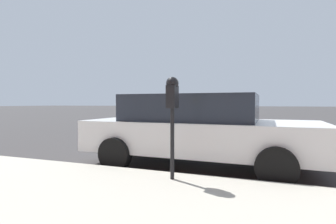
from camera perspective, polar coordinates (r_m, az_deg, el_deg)
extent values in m
plane|color=#3D3A3A|center=(6.42, 15.18, -9.77)|extent=(220.00, 220.00, 0.00)
cylinder|color=black|center=(3.95, 0.94, -6.93)|extent=(0.06, 0.06, 1.07)
cube|color=black|center=(3.91, 0.95, 3.32)|extent=(0.20, 0.14, 0.34)
sphere|color=black|center=(3.92, 0.95, 6.29)|extent=(0.19, 0.19, 0.19)
cube|color=gold|center=(4.01, 1.44, 2.68)|extent=(0.01, 0.11, 0.12)
cube|color=black|center=(4.01, 1.44, 4.38)|extent=(0.01, 0.10, 0.08)
cube|color=silver|center=(5.42, 6.99, -5.14)|extent=(1.98, 4.66, 0.62)
cube|color=#232833|center=(5.43, 5.13, 0.97)|extent=(1.71, 2.62, 0.53)
cylinder|color=black|center=(6.23, 22.17, -7.22)|extent=(0.23, 0.64, 0.64)
cylinder|color=black|center=(4.39, 22.52, -11.06)|extent=(0.23, 0.64, 0.64)
cylinder|color=black|center=(6.81, -2.84, -6.30)|extent=(0.23, 0.64, 0.64)
cylinder|color=black|center=(5.18, -11.45, -8.95)|extent=(0.23, 0.64, 0.64)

